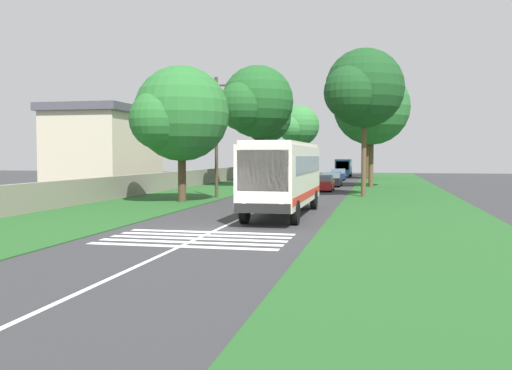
% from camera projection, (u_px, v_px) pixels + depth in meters
% --- Properties ---
extents(ground, '(160.00, 160.00, 0.00)m').
position_uv_depth(ground, '(214.00, 231.00, 22.95)').
color(ground, '#333335').
extents(grass_verge_left, '(120.00, 8.00, 0.04)m').
position_uv_depth(grass_verge_left, '(163.00, 199.00, 39.33)').
color(grass_verge_left, '#235623').
rests_on(grass_verge_left, ground).
extents(grass_verge_right, '(120.00, 8.00, 0.04)m').
position_uv_depth(grass_verge_right, '(405.00, 203.00, 35.84)').
color(grass_verge_right, '#235623').
rests_on(grass_verge_right, ground).
extents(centre_line, '(110.00, 0.16, 0.01)m').
position_uv_depth(centre_line, '(278.00, 201.00, 37.58)').
color(centre_line, silver).
rests_on(centre_line, ground).
extents(coach_bus, '(11.16, 2.62, 3.73)m').
position_uv_depth(coach_bus, '(284.00, 174.00, 28.90)').
color(coach_bus, silver).
rests_on(coach_bus, ground).
extents(zebra_crossing, '(4.05, 6.80, 0.01)m').
position_uv_depth(zebra_crossing, '(197.00, 239.00, 20.82)').
color(zebra_crossing, silver).
rests_on(zebra_crossing, ground).
extents(trailing_car_0, '(4.30, 1.78, 1.43)m').
position_uv_depth(trailing_car_0, '(323.00, 183.00, 48.75)').
color(trailing_car_0, '#B21E1E').
rests_on(trailing_car_0, ground).
extents(trailing_car_1, '(4.30, 1.78, 1.43)m').
position_uv_depth(trailing_car_1, '(332.00, 180.00, 55.86)').
color(trailing_car_1, black).
rests_on(trailing_car_1, ground).
extents(trailing_car_2, '(4.30, 1.78, 1.43)m').
position_uv_depth(trailing_car_2, '(306.00, 176.00, 64.84)').
color(trailing_car_2, gray).
rests_on(trailing_car_2, ground).
extents(trailing_car_3, '(4.30, 1.78, 1.43)m').
position_uv_depth(trailing_car_3, '(338.00, 175.00, 70.18)').
color(trailing_car_3, navy).
rests_on(trailing_car_3, ground).
extents(trailing_minibus_0, '(6.00, 2.14, 2.53)m').
position_uv_depth(trailing_minibus_0, '(344.00, 166.00, 80.65)').
color(trailing_minibus_0, teal).
rests_on(trailing_minibus_0, ground).
extents(roadside_tree_left_0, '(7.41, 6.22, 8.88)m').
position_uv_depth(roadside_tree_left_0, '(180.00, 116.00, 36.88)').
color(roadside_tree_left_0, '#4C3826').
rests_on(roadside_tree_left_0, grass_verge_left).
extents(roadside_tree_left_1, '(8.51, 7.01, 11.78)m').
position_uv_depth(roadside_tree_left_1, '(256.00, 104.00, 54.71)').
color(roadside_tree_left_1, '#4C3826').
rests_on(roadside_tree_left_1, grass_verge_left).
extents(roadside_tree_left_2, '(7.02, 6.06, 10.58)m').
position_uv_depth(roadside_tree_left_2, '(298.00, 127.00, 85.04)').
color(roadside_tree_left_2, '#4C3826').
rests_on(roadside_tree_left_2, grass_verge_left).
extents(roadside_tree_left_3, '(6.82, 5.74, 10.27)m').
position_uv_depth(roadside_tree_left_3, '(265.00, 119.00, 64.39)').
color(roadside_tree_left_3, '#4C3826').
rests_on(roadside_tree_left_3, grass_verge_left).
extents(roadside_tree_right_0, '(8.48, 7.30, 11.36)m').
position_uv_depth(roadside_tree_right_0, '(370.00, 109.00, 54.24)').
color(roadside_tree_right_0, brown).
rests_on(roadside_tree_right_0, grass_verge_right).
extents(roadside_tree_right_1, '(6.83, 5.80, 10.88)m').
position_uv_depth(roadside_tree_right_1, '(362.00, 90.00, 41.18)').
color(roadside_tree_right_1, brown).
rests_on(roadside_tree_right_1, grass_verge_right).
extents(roadside_tree_right_2, '(6.55, 5.49, 10.79)m').
position_uv_depth(roadside_tree_right_2, '(371.00, 123.00, 82.62)').
color(roadside_tree_right_2, '#3D2D1E').
rests_on(roadside_tree_right_2, grass_verge_right).
extents(roadside_tree_right_3, '(8.65, 6.83, 11.32)m').
position_uv_depth(roadside_tree_right_3, '(366.00, 119.00, 72.78)').
color(roadside_tree_right_3, '#4C3826').
rests_on(roadside_tree_right_3, grass_verge_right).
extents(utility_pole, '(0.24, 1.40, 8.65)m').
position_uv_depth(utility_pole, '(216.00, 136.00, 40.52)').
color(utility_pole, '#473828').
rests_on(utility_pole, grass_verge_left).
extents(roadside_wall, '(70.00, 0.40, 1.58)m').
position_uv_depth(roadside_wall, '(146.00, 184.00, 44.89)').
color(roadside_wall, gray).
rests_on(roadside_wall, grass_verge_left).
extents(roadside_building, '(11.43, 7.43, 7.48)m').
position_uv_depth(roadside_building, '(105.00, 148.00, 51.35)').
color(roadside_building, beige).
rests_on(roadside_building, ground).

